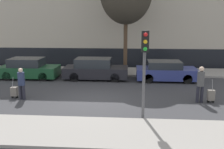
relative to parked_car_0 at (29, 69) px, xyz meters
The scene contains 12 objects.
ground_plane 6.91m from the parked_car_0, 41.53° to the right, with size 80.00×80.00×0.00m, color #38383A.
sidewalk_near 9.80m from the parked_car_0, 58.21° to the right, with size 28.00×2.50×0.12m.
sidewalk_far 5.73m from the parked_car_0, 25.31° to the left, with size 28.00×3.00×0.12m.
parked_car_0 is the anchor object (origin of this frame).
parked_car_1 4.64m from the parked_car_0, ahead, with size 4.32×1.79×1.43m.
parked_car_2 9.38m from the parked_car_0, ahead, with size 3.94×1.83×1.31m.
pedestrian_left 4.96m from the parked_car_0, 71.53° to the right, with size 0.34×0.34×1.62m.
trolley_left 4.63m from the parked_car_0, 76.82° to the right, with size 0.34×0.29×1.13m.
pedestrian_right 11.35m from the parked_car_0, 23.43° to the right, with size 0.35×0.34×1.79m.
trolley_right 11.85m from the parked_car_0, 22.30° to the right, with size 0.34×0.29×1.17m.
traffic_light 10.42m from the parked_car_0, 42.53° to the right, with size 0.28×0.47×3.57m.
parked_bicycle 9.07m from the parked_car_0, 15.25° to the left, with size 1.77×0.06×0.96m.
Camera 1 is at (1.84, -11.90, 3.95)m, focal length 40.00 mm.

